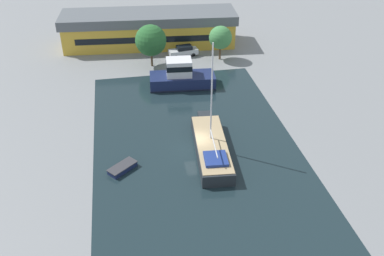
{
  "coord_description": "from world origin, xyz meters",
  "views": [
    {
      "loc": [
        -7.33,
        -37.72,
        27.63
      ],
      "look_at": [
        0.0,
        2.95,
        1.0
      ],
      "focal_mm": 40.0,
      "sensor_mm": 36.0,
      "label": 1
    }
  ],
  "objects_px": {
    "warehouse_building": "(149,29)",
    "sailboat_moored": "(211,147)",
    "quay_tree_by_water": "(220,38)",
    "small_dinghy": "(122,168)",
    "motor_cruiser": "(181,77)",
    "parked_car": "(183,51)",
    "quay_tree_near_building": "(151,40)"
  },
  "relations": [
    {
      "from": "quay_tree_near_building",
      "to": "small_dinghy",
      "type": "relative_size",
      "value": 1.97
    },
    {
      "from": "warehouse_building",
      "to": "sailboat_moored",
      "type": "xyz_separation_m",
      "value": [
        3.53,
        -32.67,
        -2.01
      ]
    },
    {
      "from": "quay_tree_near_building",
      "to": "small_dinghy",
      "type": "distance_m",
      "value": 26.07
    },
    {
      "from": "quay_tree_by_water",
      "to": "parked_car",
      "type": "xyz_separation_m",
      "value": [
        -5.47,
        2.29,
        -2.73
      ]
    },
    {
      "from": "warehouse_building",
      "to": "small_dinghy",
      "type": "relative_size",
      "value": 8.91
    },
    {
      "from": "parked_car",
      "to": "sailboat_moored",
      "type": "relative_size",
      "value": 0.38
    },
    {
      "from": "parked_car",
      "to": "small_dinghy",
      "type": "relative_size",
      "value": 1.47
    },
    {
      "from": "quay_tree_by_water",
      "to": "motor_cruiser",
      "type": "distance_m",
      "value": 11.26
    },
    {
      "from": "quay_tree_by_water",
      "to": "sailboat_moored",
      "type": "xyz_separation_m",
      "value": [
        -6.79,
        -24.49,
        -2.79
      ]
    },
    {
      "from": "warehouse_building",
      "to": "quay_tree_near_building",
      "type": "xyz_separation_m",
      "value": [
        -0.55,
        -8.89,
        1.34
      ]
    },
    {
      "from": "small_dinghy",
      "to": "quay_tree_by_water",
      "type": "bearing_deg",
      "value": 108.1
    },
    {
      "from": "small_dinghy",
      "to": "sailboat_moored",
      "type": "bearing_deg",
      "value": 58.73
    },
    {
      "from": "warehouse_building",
      "to": "quay_tree_near_building",
      "type": "distance_m",
      "value": 9.01
    },
    {
      "from": "quay_tree_near_building",
      "to": "quay_tree_by_water",
      "type": "relative_size",
      "value": 1.21
    },
    {
      "from": "quay_tree_by_water",
      "to": "parked_car",
      "type": "bearing_deg",
      "value": 157.26
    },
    {
      "from": "parked_car",
      "to": "quay_tree_near_building",
      "type": "bearing_deg",
      "value": 111.08
    },
    {
      "from": "quay_tree_near_building",
      "to": "small_dinghy",
      "type": "xyz_separation_m",
      "value": [
        -5.59,
        -25.17,
        -3.84
      ]
    },
    {
      "from": "parked_car",
      "to": "motor_cruiser",
      "type": "height_order",
      "value": "motor_cruiser"
    },
    {
      "from": "quay_tree_by_water",
      "to": "small_dinghy",
      "type": "height_order",
      "value": "quay_tree_by_water"
    },
    {
      "from": "quay_tree_by_water",
      "to": "small_dinghy",
      "type": "relative_size",
      "value": 1.63
    },
    {
      "from": "parked_car",
      "to": "motor_cruiser",
      "type": "distance_m",
      "value": 10.66
    },
    {
      "from": "sailboat_moored",
      "to": "motor_cruiser",
      "type": "bearing_deg",
      "value": 96.92
    },
    {
      "from": "quay_tree_near_building",
      "to": "quay_tree_by_water",
      "type": "bearing_deg",
      "value": 3.76
    },
    {
      "from": "quay_tree_by_water",
      "to": "small_dinghy",
      "type": "distance_m",
      "value": 30.84
    },
    {
      "from": "parked_car",
      "to": "sailboat_moored",
      "type": "distance_m",
      "value": 26.82
    },
    {
      "from": "quay_tree_near_building",
      "to": "small_dinghy",
      "type": "height_order",
      "value": "quay_tree_near_building"
    },
    {
      "from": "warehouse_building",
      "to": "quay_tree_near_building",
      "type": "bearing_deg",
      "value": -88.93
    },
    {
      "from": "quay_tree_near_building",
      "to": "sailboat_moored",
      "type": "bearing_deg",
      "value": -80.28
    },
    {
      "from": "quay_tree_by_water",
      "to": "parked_car",
      "type": "distance_m",
      "value": 6.53
    },
    {
      "from": "motor_cruiser",
      "to": "sailboat_moored",
      "type": "bearing_deg",
      "value": -172.86
    },
    {
      "from": "motor_cruiser",
      "to": "small_dinghy",
      "type": "height_order",
      "value": "motor_cruiser"
    },
    {
      "from": "quay_tree_by_water",
      "to": "motor_cruiser",
      "type": "xyz_separation_m",
      "value": [
        -7.46,
        -8.16,
        -2.13
      ]
    }
  ]
}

